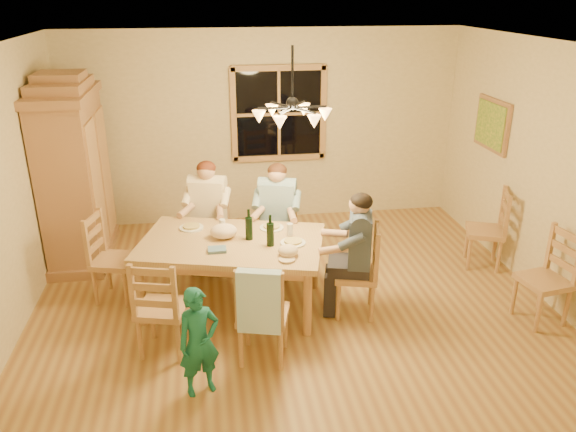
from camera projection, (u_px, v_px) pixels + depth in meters
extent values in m
plane|color=#986537|center=(292.00, 302.00, 6.12)|extent=(5.50, 5.50, 0.00)
cube|color=white|center=(292.00, 45.00, 5.10)|extent=(5.50, 5.00, 0.02)
cube|color=#CABA8F|center=(265.00, 128.00, 7.90)|extent=(5.50, 0.02, 2.70)
cube|color=#CABA8F|center=(1.00, 200.00, 5.23)|extent=(0.02, 5.00, 2.70)
cube|color=#CABA8F|center=(546.00, 173.00, 5.99)|extent=(0.02, 5.00, 2.70)
cube|color=black|center=(279.00, 114.00, 7.84)|extent=(1.20, 0.03, 1.20)
cube|color=#B67C50|center=(279.00, 114.00, 7.82)|extent=(1.30, 0.06, 1.30)
cube|color=#8C5F3C|center=(492.00, 125.00, 6.99)|extent=(0.04, 0.78, 0.64)
cube|color=#1E6B2D|center=(490.00, 125.00, 6.99)|extent=(0.02, 0.68, 0.54)
cylinder|color=black|center=(292.00, 75.00, 5.20)|extent=(0.02, 0.02, 0.53)
sphere|color=black|center=(292.00, 103.00, 5.30)|extent=(0.12, 0.12, 0.12)
cylinder|color=black|center=(309.00, 107.00, 5.34)|extent=(0.34, 0.02, 0.02)
cone|color=#FFB259|center=(325.00, 115.00, 5.39)|extent=(0.13, 0.13, 0.12)
cylinder|color=black|center=(298.00, 104.00, 5.46)|extent=(0.19, 0.31, 0.02)
cone|color=#FFB259|center=(304.00, 110.00, 5.62)|extent=(0.13, 0.13, 0.12)
cylinder|color=black|center=(282.00, 105.00, 5.43)|extent=(0.19, 0.31, 0.02)
cone|color=#FFB259|center=(272.00, 111.00, 5.58)|extent=(0.13, 0.13, 0.12)
cylinder|color=black|center=(276.00, 108.00, 5.30)|extent=(0.34, 0.02, 0.02)
cone|color=#FFB259|center=(259.00, 117.00, 5.30)|extent=(0.13, 0.13, 0.12)
cylinder|color=black|center=(286.00, 111.00, 5.18)|extent=(0.19, 0.31, 0.02)
cone|color=#FFB259|center=(280.00, 123.00, 5.07)|extent=(0.13, 0.13, 0.12)
cylinder|color=black|center=(303.00, 110.00, 5.20)|extent=(0.19, 0.31, 0.02)
cone|color=#FFB259|center=(314.00, 122.00, 5.12)|extent=(0.13, 0.13, 0.12)
cube|color=#8C5F3C|center=(75.00, 181.00, 6.82)|extent=(0.60, 1.30, 2.00)
cube|color=#8C5F3C|center=(62.00, 94.00, 6.42)|extent=(0.66, 1.40, 0.10)
cube|color=#8C5F3C|center=(61.00, 86.00, 6.38)|extent=(0.58, 1.00, 0.12)
cube|color=#8C5F3C|center=(59.00, 77.00, 6.34)|extent=(0.52, 0.55, 0.10)
cube|color=#B67C50|center=(97.00, 189.00, 6.56)|extent=(0.03, 0.55, 1.60)
cube|color=#B67C50|center=(106.00, 172.00, 7.16)|extent=(0.03, 0.55, 1.60)
cube|color=#8C5F3C|center=(86.00, 251.00, 7.17)|extent=(0.66, 1.40, 0.12)
cube|color=#AB7D4C|center=(231.00, 243.00, 5.81)|extent=(2.10, 1.59, 0.06)
cube|color=#B67C50|center=(232.00, 250.00, 5.84)|extent=(1.92, 1.40, 0.10)
cylinder|color=#B67C50|center=(141.00, 293.00, 5.60)|extent=(0.09, 0.09, 0.70)
cylinder|color=#B67C50|center=(307.00, 303.00, 5.43)|extent=(0.09, 0.09, 0.70)
cylinder|color=#B67C50|center=(170.00, 253.00, 6.47)|extent=(0.09, 0.09, 0.70)
cylinder|color=#B67C50|center=(314.00, 260.00, 6.29)|extent=(0.09, 0.09, 0.70)
cube|color=#B67C50|center=(210.00, 232.00, 6.77)|extent=(0.53, 0.52, 0.06)
cube|color=#B67C50|center=(208.00, 211.00, 6.67)|extent=(0.38, 0.15, 0.54)
cube|color=#B67C50|center=(278.00, 235.00, 6.68)|extent=(0.53, 0.52, 0.06)
cube|color=#B67C50|center=(277.00, 214.00, 6.58)|extent=(0.38, 0.15, 0.54)
cube|color=#B67C50|center=(163.00, 309.00, 5.15)|extent=(0.53, 0.52, 0.06)
cube|color=#B67C50|center=(160.00, 283.00, 5.05)|extent=(0.38, 0.15, 0.54)
cube|color=#B67C50|center=(263.00, 315.00, 5.05)|extent=(0.53, 0.52, 0.06)
cube|color=#B67C50|center=(263.00, 289.00, 4.95)|extent=(0.38, 0.15, 0.54)
cube|color=#B67C50|center=(115.00, 261.00, 6.05)|extent=(0.52, 0.53, 0.06)
cube|color=#B67C50|center=(112.00, 238.00, 5.95)|extent=(0.15, 0.38, 0.54)
cube|color=#B67C50|center=(356.00, 274.00, 5.77)|extent=(0.52, 0.53, 0.06)
cube|color=#B67C50|center=(357.00, 250.00, 5.67)|extent=(0.15, 0.38, 0.54)
cube|color=beige|center=(208.00, 202.00, 6.62)|extent=(0.44, 0.32, 0.52)
cube|color=#262328|center=(209.00, 226.00, 6.74)|extent=(0.48, 0.50, 0.14)
sphere|color=tan|center=(206.00, 171.00, 6.48)|extent=(0.21, 0.21, 0.21)
ellipsoid|color=#592614|center=(206.00, 168.00, 6.47)|extent=(0.22, 0.22, 0.17)
cube|color=#326A89|center=(277.00, 204.00, 6.54)|extent=(0.44, 0.32, 0.52)
cube|color=#262328|center=(277.00, 229.00, 6.65)|extent=(0.48, 0.50, 0.14)
sphere|color=tan|center=(277.00, 173.00, 6.39)|extent=(0.21, 0.21, 0.21)
ellipsoid|color=#381E11|center=(277.00, 171.00, 6.38)|extent=(0.22, 0.22, 0.17)
cube|color=#3C4860|center=(358.00, 240.00, 5.63)|extent=(0.32, 0.44, 0.52)
cube|color=#262328|center=(356.00, 267.00, 5.74)|extent=(0.50, 0.48, 0.14)
sphere|color=tan|center=(360.00, 204.00, 5.48)|extent=(0.21, 0.21, 0.21)
ellipsoid|color=black|center=(360.00, 201.00, 5.47)|extent=(0.22, 0.22, 0.17)
cube|color=#B2D6F2|center=(259.00, 302.00, 4.78)|extent=(0.39, 0.20, 0.58)
cylinder|color=black|center=(249.00, 225.00, 5.77)|extent=(0.08, 0.08, 0.33)
cylinder|color=black|center=(270.00, 230.00, 5.63)|extent=(0.08, 0.08, 0.33)
cylinder|color=white|center=(191.00, 228.00, 6.08)|extent=(0.26, 0.26, 0.02)
cylinder|color=white|center=(272.00, 228.00, 6.08)|extent=(0.26, 0.26, 0.02)
cylinder|color=white|center=(293.00, 243.00, 5.72)|extent=(0.26, 0.26, 0.02)
cylinder|color=silver|center=(222.00, 225.00, 5.99)|extent=(0.06, 0.06, 0.14)
cylinder|color=silver|center=(290.00, 230.00, 5.88)|extent=(0.06, 0.06, 0.14)
ellipsoid|color=#CBAF87|center=(288.00, 251.00, 5.45)|extent=(0.20, 0.20, 0.11)
cube|color=slate|center=(217.00, 250.00, 5.56)|extent=(0.21, 0.18, 0.03)
ellipsoid|color=beige|center=(224.00, 231.00, 5.83)|extent=(0.28, 0.22, 0.15)
imported|color=#17685C|center=(199.00, 342.00, 4.60)|extent=(0.41, 0.34, 0.97)
cube|color=#B67C50|center=(544.00, 281.00, 5.63)|extent=(0.49, 0.50, 0.06)
cube|color=#B67C50|center=(548.00, 257.00, 5.53)|extent=(0.11, 0.38, 0.54)
cube|color=#B67C50|center=(485.00, 231.00, 6.78)|extent=(0.55, 0.56, 0.06)
cube|color=#B67C50|center=(488.00, 211.00, 6.68)|extent=(0.18, 0.37, 0.54)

